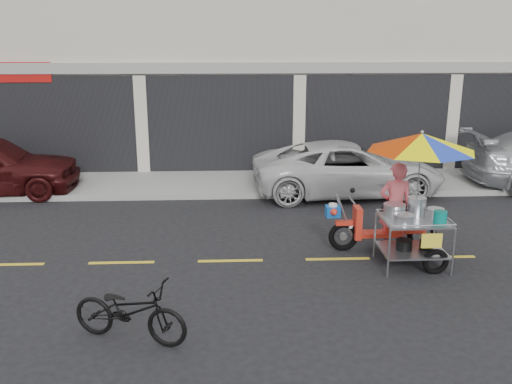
{
  "coord_description": "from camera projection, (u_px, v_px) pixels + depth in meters",
  "views": [
    {
      "loc": [
        -1.96,
        -9.8,
        4.11
      ],
      "look_at": [
        -1.5,
        0.6,
        1.15
      ],
      "focal_mm": 40.0,
      "sensor_mm": 36.0,
      "label": 1
    }
  ],
  "objects": [
    {
      "name": "near_bicycle",
      "position": [
        130.0,
        311.0,
        7.73
      ],
      "size": [
        1.78,
        1.11,
        0.88
      ],
      "primitive_type": "imported",
      "rotation": [
        0.0,
        0.0,
        1.23
      ],
      "color": "black",
      "rests_on": "ground"
    },
    {
      "name": "sidewalk",
      "position": [
        302.0,
        180.0,
        15.89
      ],
      "size": [
        45.0,
        3.0,
        0.15
      ],
      "primitive_type": "cube",
      "color": "gray",
      "rests_on": "ground"
    },
    {
      "name": "ground",
      "position": [
        338.0,
        259.0,
        10.62
      ],
      "size": [
        90.0,
        90.0,
        0.0
      ],
      "primitive_type": "plane",
      "color": "black"
    },
    {
      "name": "shophouse_block",
      "position": [
        367.0,
        27.0,
        19.76
      ],
      "size": [
        36.0,
        8.11,
        10.4
      ],
      "color": "beige",
      "rests_on": "ground"
    },
    {
      "name": "food_vendor_rig",
      "position": [
        409.0,
        178.0,
        10.22
      ],
      "size": [
        2.45,
        1.94,
        2.47
      ],
      "rotation": [
        0.0,
        0.0,
        0.01
      ],
      "color": "black",
      "rests_on": "ground"
    },
    {
      "name": "white_pickup",
      "position": [
        348.0,
        168.0,
        14.69
      ],
      "size": [
        5.0,
        2.51,
        1.36
      ],
      "primitive_type": "imported",
      "rotation": [
        0.0,
        0.0,
        1.63
      ],
      "color": "silver",
      "rests_on": "ground"
    },
    {
      "name": "centerline",
      "position": [
        338.0,
        259.0,
        10.62
      ],
      "size": [
        42.0,
        0.1,
        0.01
      ],
      "primitive_type": "cube",
      "color": "gold",
      "rests_on": "ground"
    }
  ]
}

